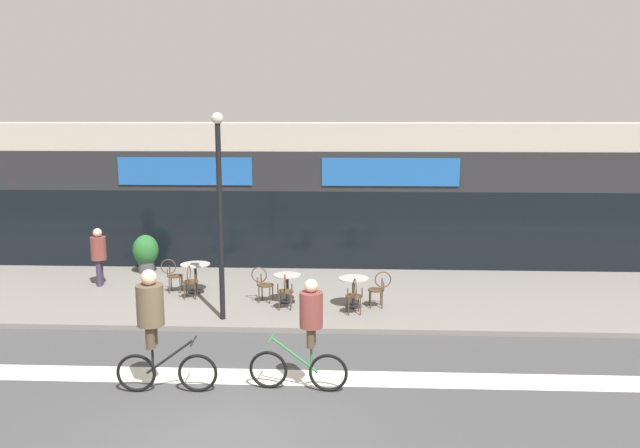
# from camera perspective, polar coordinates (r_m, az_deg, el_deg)

# --- Properties ---
(ground_plane) EXTENTS (120.00, 120.00, 0.00)m
(ground_plane) POSITION_cam_1_polar(r_m,az_deg,el_deg) (10.12, -8.68, -18.48)
(ground_plane) COLOR #424244
(sidewalk_slab) EXTENTS (40.00, 5.50, 0.12)m
(sidewalk_slab) POSITION_cam_1_polar(r_m,az_deg,el_deg) (16.75, -3.86, -6.52)
(sidewalk_slab) COLOR slate
(sidewalk_slab) RESTS_ON ground
(storefront_facade) EXTENTS (40.00, 4.06, 4.55)m
(storefront_facade) POSITION_cam_1_polar(r_m,az_deg,el_deg) (20.91, -2.50, 2.98)
(storefront_facade) COLOR #B2A899
(storefront_facade) RESTS_ON ground
(bike_lane_stripe) EXTENTS (36.00, 0.70, 0.01)m
(bike_lane_stripe) POSITION_cam_1_polar(r_m,az_deg,el_deg) (11.99, -6.67, -13.69)
(bike_lane_stripe) COLOR silver
(bike_lane_stripe) RESTS_ON ground
(bistro_table_0) EXTENTS (0.79, 0.79, 0.77)m
(bistro_table_0) POSITION_cam_1_polar(r_m,az_deg,el_deg) (16.97, -11.31, -4.31)
(bistro_table_0) COLOR black
(bistro_table_0) RESTS_ON sidewalk_slab
(bistro_table_1) EXTENTS (0.70, 0.70, 0.72)m
(bistro_table_1) POSITION_cam_1_polar(r_m,az_deg,el_deg) (15.81, -3.00, -5.36)
(bistro_table_1) COLOR black
(bistro_table_1) RESTS_ON sidewalk_slab
(bistro_table_2) EXTENTS (0.75, 0.75, 0.73)m
(bistro_table_2) POSITION_cam_1_polar(r_m,az_deg,el_deg) (15.43, 3.09, -5.68)
(bistro_table_2) COLOR black
(bistro_table_2) RESTS_ON sidewalk_slab
(cafe_chair_0_near) EXTENTS (0.42, 0.58, 0.90)m
(cafe_chair_0_near) POSITION_cam_1_polar(r_m,az_deg,el_deg) (16.40, -11.82, -4.98)
(cafe_chair_0_near) COLOR #4C3823
(cafe_chair_0_near) RESTS_ON sidewalk_slab
(cafe_chair_0_side) EXTENTS (0.59, 0.44, 0.90)m
(cafe_chair_0_side) POSITION_cam_1_polar(r_m,az_deg,el_deg) (17.14, -13.35, -4.39)
(cafe_chair_0_side) COLOR #4C3823
(cafe_chair_0_side) RESTS_ON sidewalk_slab
(cafe_chair_1_near) EXTENTS (0.42, 0.58, 0.90)m
(cafe_chair_1_near) POSITION_cam_1_polar(r_m,az_deg,el_deg) (15.20, -3.22, -5.96)
(cafe_chair_1_near) COLOR #4C3823
(cafe_chair_1_near) RESTS_ON sidewalk_slab
(cafe_chair_1_side) EXTENTS (0.60, 0.45, 0.90)m
(cafe_chair_1_side) POSITION_cam_1_polar(r_m,az_deg,el_deg) (15.89, -5.25, -5.29)
(cafe_chair_1_side) COLOR #4C3823
(cafe_chair_1_side) RESTS_ON sidewalk_slab
(cafe_chair_2_near) EXTENTS (0.45, 0.60, 0.90)m
(cafe_chair_2_near) POSITION_cam_1_polar(r_m,az_deg,el_deg) (14.84, 3.15, -6.37)
(cafe_chair_2_near) COLOR #4C3823
(cafe_chair_2_near) RESTS_ON sidewalk_slab
(cafe_chair_2_side) EXTENTS (0.59, 0.43, 0.90)m
(cafe_chair_2_side) POSITION_cam_1_polar(r_m,az_deg,el_deg) (15.46, 5.42, -5.72)
(cafe_chair_2_side) COLOR #4C3823
(cafe_chair_2_side) RESTS_ON sidewalk_slab
(planter_pot) EXTENTS (0.76, 0.76, 1.15)m
(planter_pot) POSITION_cam_1_polar(r_m,az_deg,el_deg) (19.42, -15.64, -2.50)
(planter_pot) COLOR #4C4C51
(planter_pot) RESTS_ON sidewalk_slab
(lamp_post) EXTENTS (0.26, 0.26, 4.74)m
(lamp_post) POSITION_cam_1_polar(r_m,az_deg,el_deg) (14.21, -9.16, 2.06)
(lamp_post) COLOR black
(lamp_post) RESTS_ON sidewalk_slab
(cyclist_1) EXTENTS (1.76, 0.52, 2.03)m
(cyclist_1) POSITION_cam_1_polar(r_m,az_deg,el_deg) (10.97, -1.18, -9.55)
(cyclist_1) COLOR black
(cyclist_1) RESTS_ON ground
(cyclist_2) EXTENTS (1.77, 0.52, 2.21)m
(cyclist_2) POSITION_cam_1_polar(r_m,az_deg,el_deg) (11.22, -14.94, -8.56)
(cyclist_2) COLOR black
(cyclist_2) RESTS_ON ground
(pedestrian_near_end) EXTENTS (0.45, 0.45, 1.62)m
(pedestrian_near_end) POSITION_cam_1_polar(r_m,az_deg,el_deg) (18.25, -19.59, -2.40)
(pedestrian_near_end) COLOR #382D47
(pedestrian_near_end) RESTS_ON sidewalk_slab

